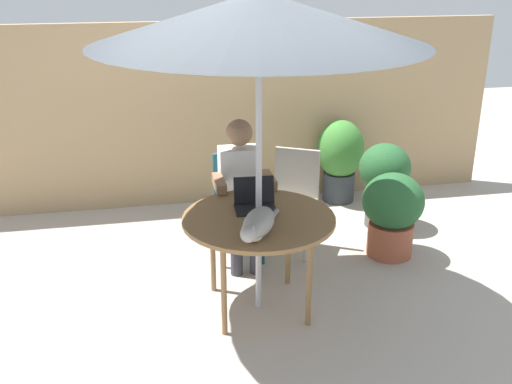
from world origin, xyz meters
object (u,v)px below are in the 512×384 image
(potted_plant_near_fence, at_px, (340,156))
(potted_plant_corner, at_px, (392,211))
(chair_empty, at_px, (294,192))
(cat, at_px, (258,224))
(patio_umbrella, at_px, (259,18))
(chair_occupied, at_px, (238,197))
(person_seated, at_px, (241,185))
(laptop, at_px, (255,199))
(patio_table, at_px, (259,224))
(potted_plant_by_chair, at_px, (384,178))

(potted_plant_near_fence, distance_m, potted_plant_corner, 1.31)
(chair_empty, relative_size, cat, 1.56)
(patio_umbrella, bearing_deg, chair_empty, 61.44)
(chair_empty, distance_m, cat, 1.39)
(chair_occupied, relative_size, person_seated, 0.73)
(patio_umbrella, distance_m, laptop, 1.31)
(chair_occupied, height_order, person_seated, person_seated)
(chair_occupied, xyz_separation_m, potted_plant_corner, (1.30, -0.29, -0.12))
(laptop, bearing_deg, potted_plant_corner, 18.92)
(chair_empty, height_order, potted_plant_corner, chair_empty)
(laptop, relative_size, potted_plant_corner, 0.41)
(chair_occupied, xyz_separation_m, chair_empty, (0.50, 0.02, 0.00))
(patio_umbrella, relative_size, potted_plant_near_fence, 2.56)
(patio_table, xyz_separation_m, cat, (-0.07, -0.31, 0.14))
(cat, relative_size, potted_plant_near_fence, 0.65)
(chair_occupied, bearing_deg, chair_empty, 1.76)
(patio_table, xyz_separation_m, patio_umbrella, (0.00, 0.00, 1.42))
(patio_umbrella, distance_m, cat, 1.32)
(patio_table, height_order, patio_umbrella, patio_umbrella)
(laptop, bearing_deg, person_seated, 90.71)
(cat, xyz_separation_m, potted_plant_by_chair, (1.54, 1.52, -0.33))
(cat, bearing_deg, patio_table, 77.52)
(patio_table, xyz_separation_m, potted_plant_near_fence, (1.26, 1.92, -0.19))
(chair_empty, bearing_deg, potted_plant_by_chair, 16.98)
(potted_plant_by_chair, bearing_deg, person_seated, -162.30)
(patio_umbrella, xyz_separation_m, cat, (-0.07, -0.31, -1.28))
(chair_occupied, bearing_deg, potted_plant_by_chair, 11.94)
(cat, bearing_deg, chair_empty, 65.12)
(cat, distance_m, potted_plant_by_chair, 2.19)
(potted_plant_by_chair, bearing_deg, potted_plant_corner, -105.27)
(laptop, distance_m, potted_plant_near_fence, 2.18)
(cat, distance_m, potted_plant_near_fence, 2.62)
(patio_table, relative_size, potted_plant_near_fence, 1.24)
(laptop, relative_size, potted_plant_near_fence, 0.35)
(chair_occupied, relative_size, potted_plant_by_chair, 1.09)
(chair_occupied, distance_m, potted_plant_by_chair, 1.50)
(cat, xyz_separation_m, potted_plant_corner, (1.37, 0.92, -0.41))
(patio_table, relative_size, cat, 1.90)
(patio_umbrella, relative_size, potted_plant_by_chair, 2.74)
(cat, height_order, potted_plant_by_chair, cat)
(patio_table, distance_m, potted_plant_by_chair, 1.92)
(chair_empty, relative_size, laptop, 2.92)
(person_seated, relative_size, potted_plant_corner, 1.65)
(potted_plant_corner, bearing_deg, potted_plant_near_fence, 91.78)
(laptop, relative_size, potted_plant_by_chair, 0.37)
(chair_empty, bearing_deg, chair_occupied, -178.24)
(patio_umbrella, xyz_separation_m, chair_occupied, (0.00, 0.91, -1.57))
(chair_occupied, relative_size, potted_plant_near_fence, 1.02)
(laptop, xyz_separation_m, potted_plant_corner, (1.30, 0.44, -0.39))
(patio_umbrella, height_order, cat, patio_umbrella)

